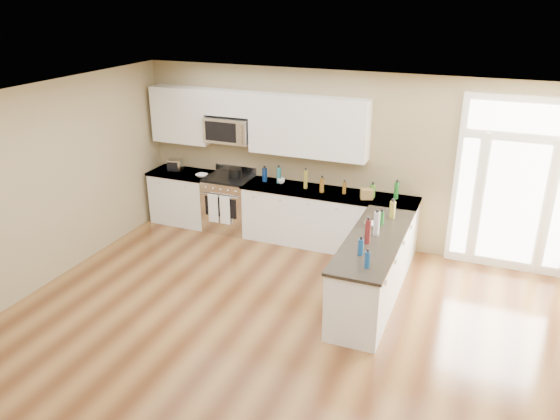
# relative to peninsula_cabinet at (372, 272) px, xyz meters

# --- Properties ---
(ground) EXTENTS (8.00, 8.00, 0.00)m
(ground) POSITION_rel_peninsula_cabinet_xyz_m (-0.93, -2.24, -0.43)
(ground) COLOR #573018
(room_shell) EXTENTS (8.00, 8.00, 8.00)m
(room_shell) POSITION_rel_peninsula_cabinet_xyz_m (-0.93, -2.24, 1.27)
(room_shell) COLOR #988760
(room_shell) RESTS_ON ground
(back_cabinet_left) EXTENTS (1.10, 0.66, 0.94)m
(back_cabinet_left) POSITION_rel_peninsula_cabinet_xyz_m (-3.80, 1.45, 0.00)
(back_cabinet_left) COLOR white
(back_cabinet_left) RESTS_ON ground
(back_cabinet_right) EXTENTS (2.85, 0.66, 0.94)m
(back_cabinet_right) POSITION_rel_peninsula_cabinet_xyz_m (-1.08, 1.45, 0.00)
(back_cabinet_right) COLOR white
(back_cabinet_right) RESTS_ON ground
(peninsula_cabinet) EXTENTS (0.69, 2.32, 0.94)m
(peninsula_cabinet) POSITION_rel_peninsula_cabinet_xyz_m (0.00, 0.00, 0.00)
(peninsula_cabinet) COLOR white
(peninsula_cabinet) RESTS_ON ground
(upper_cabinet_left) EXTENTS (1.04, 0.33, 0.95)m
(upper_cabinet_left) POSITION_rel_peninsula_cabinet_xyz_m (-3.81, 1.59, 1.49)
(upper_cabinet_left) COLOR white
(upper_cabinet_left) RESTS_ON room_shell
(upper_cabinet_right) EXTENTS (1.94, 0.33, 0.95)m
(upper_cabinet_right) POSITION_rel_peninsula_cabinet_xyz_m (-1.50, 1.59, 1.49)
(upper_cabinet_right) COLOR white
(upper_cabinet_right) RESTS_ON room_shell
(upper_cabinet_short) EXTENTS (0.82, 0.33, 0.40)m
(upper_cabinet_short) POSITION_rel_peninsula_cabinet_xyz_m (-2.88, 1.59, 1.77)
(upper_cabinet_short) COLOR white
(upper_cabinet_short) RESTS_ON room_shell
(microwave) EXTENTS (0.78, 0.41, 0.42)m
(microwave) POSITION_rel_peninsula_cabinet_xyz_m (-2.88, 1.56, 1.33)
(microwave) COLOR silver
(microwave) RESTS_ON room_shell
(entry_door) EXTENTS (1.70, 0.10, 2.60)m
(entry_door) POSITION_rel_peninsula_cabinet_xyz_m (1.62, 1.71, 0.87)
(entry_door) COLOR white
(entry_door) RESTS_ON ground
(kitchen_range) EXTENTS (0.78, 0.69, 1.08)m
(kitchen_range) POSITION_rel_peninsula_cabinet_xyz_m (-2.87, 1.45, 0.04)
(kitchen_range) COLOR silver
(kitchen_range) RESTS_ON ground
(stockpot) EXTENTS (0.27, 0.27, 0.17)m
(stockpot) POSITION_rel_peninsula_cabinet_xyz_m (-2.76, 1.50, 0.60)
(stockpot) COLOR black
(stockpot) RESTS_ON kitchen_range
(toaster_oven) EXTENTS (0.27, 0.23, 0.20)m
(toaster_oven) POSITION_rel_peninsula_cabinet_xyz_m (-3.93, 1.47, 0.61)
(toaster_oven) COLOR silver
(toaster_oven) RESTS_ON back_cabinet_left
(cardboard_box) EXTENTS (0.22, 0.19, 0.15)m
(cardboard_box) POSITION_rel_peninsula_cabinet_xyz_m (-0.44, 1.37, 0.58)
(cardboard_box) COLOR brown
(cardboard_box) RESTS_ON back_cabinet_right
(bowl_left) EXTENTS (0.22, 0.22, 0.05)m
(bowl_left) POSITION_rel_peninsula_cabinet_xyz_m (-3.33, 1.34, 0.53)
(bowl_left) COLOR white
(bowl_left) RESTS_ON back_cabinet_left
(bowl_peninsula) EXTENTS (0.21, 0.21, 0.05)m
(bowl_peninsula) POSITION_rel_peninsula_cabinet_xyz_m (-0.14, 0.36, 0.53)
(bowl_peninsula) COLOR white
(bowl_peninsula) RESTS_ON peninsula_cabinet
(cup_counter) EXTENTS (0.14, 0.14, 0.10)m
(cup_counter) POSITION_rel_peninsula_cabinet_xyz_m (-1.93, 1.53, 0.55)
(cup_counter) COLOR white
(cup_counter) RESTS_ON back_cabinet_right
(counter_bottles) EXTENTS (2.40, 2.46, 0.32)m
(counter_bottles) POSITION_rel_peninsula_cabinet_xyz_m (-0.62, 0.79, 0.63)
(counter_bottles) COLOR #19591E
(counter_bottles) RESTS_ON back_cabinet_right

